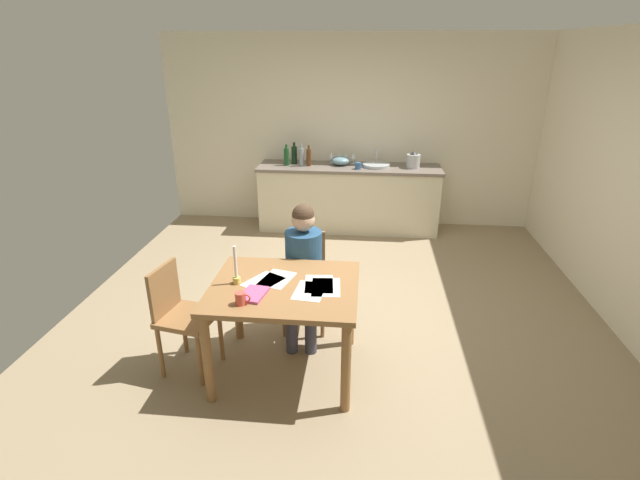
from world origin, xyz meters
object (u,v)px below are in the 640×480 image
(mixing_bowl, at_px, (341,161))
(wine_glass_by_kettle, at_px, (345,156))
(coffee_mug, at_px, (241,298))
(sink_unit, at_px, (376,165))
(person_seated, at_px, (303,264))
(book_magazine, at_px, (254,294))
(dining_table, at_px, (284,299))
(chair_side_empty, at_px, (181,313))
(teacup_on_counter, at_px, (358,166))
(bottle_sauce, at_px, (309,157))
(wine_glass_near_sink, at_px, (353,156))
(chair_at_table, at_px, (305,276))
(bottle_oil, at_px, (287,156))
(bottle_wine_red, at_px, (301,157))
(candlestick, at_px, (236,273))
(wine_glass_back_left, at_px, (339,156))
(bottle_vinegar, at_px, (294,155))
(stovetop_kettle, at_px, (413,160))
(wine_glass_back_right, at_px, (332,155))

(mixing_bowl, height_order, wine_glass_by_kettle, wine_glass_by_kettle)
(coffee_mug, relative_size, sink_unit, 0.30)
(person_seated, height_order, book_magazine, person_seated)
(dining_table, xyz_separation_m, coffee_mug, (-0.25, -0.30, 0.16))
(person_seated, distance_m, book_magazine, 0.78)
(chair_side_empty, height_order, book_magazine, chair_side_empty)
(coffee_mug, xyz_separation_m, teacup_on_counter, (0.72, 3.40, 0.14))
(bottle_sauce, xyz_separation_m, wine_glass_near_sink, (0.60, 0.18, -0.01))
(chair_at_table, relative_size, bottle_oil, 3.05)
(bottle_wine_red, height_order, teacup_on_counter, bottle_wine_red)
(person_seated, relative_size, candlestick, 3.94)
(bottle_wine_red, height_order, wine_glass_by_kettle, bottle_wine_red)
(chair_side_empty, distance_m, bottle_sauce, 3.35)
(bottle_sauce, height_order, wine_glass_back_left, bottle_sauce)
(bottle_wine_red, xyz_separation_m, teacup_on_counter, (0.78, -0.11, -0.08))
(bottle_sauce, bearing_deg, bottle_wine_red, -174.34)
(wine_glass_near_sink, distance_m, wine_glass_back_left, 0.20)
(bottle_vinegar, bearing_deg, sink_unit, -3.63)
(bottle_wine_red, bearing_deg, wine_glass_near_sink, 15.25)
(chair_side_empty, distance_m, book_magazine, 0.69)
(chair_side_empty, height_order, stovetop_kettle, stovetop_kettle)
(bottle_oil, height_order, wine_glass_back_right, bottle_oil)
(chair_at_table, xyz_separation_m, sink_unit, (0.65, 2.54, 0.43))
(person_seated, height_order, wine_glass_near_sink, person_seated)
(wine_glass_back_left, bearing_deg, wine_glass_near_sink, 0.00)
(person_seated, xyz_separation_m, wine_glass_by_kettle, (0.21, 2.83, 0.33))
(sink_unit, relative_size, wine_glass_near_sink, 2.34)
(dining_table, bearing_deg, book_magazine, -137.74)
(person_seated, distance_m, mixing_bowl, 2.77)
(wine_glass_by_kettle, bearing_deg, wine_glass_back_right, 180.00)
(chair_at_table, height_order, bottle_oil, bottle_oil)
(candlestick, relative_size, sink_unit, 0.84)
(person_seated, bearing_deg, stovetop_kettle, 67.15)
(dining_table, height_order, coffee_mug, coffee_mug)
(dining_table, height_order, teacup_on_counter, teacup_on_counter)
(candlestick, height_order, teacup_on_counter, candlestick)
(chair_at_table, height_order, mixing_bowl, mixing_bowl)
(wine_glass_back_left, bearing_deg, dining_table, -93.30)
(person_seated, distance_m, bottle_vinegar, 2.83)
(dining_table, relative_size, wine_glass_near_sink, 7.16)
(mixing_bowl, height_order, wine_glass_back_left, wine_glass_back_left)
(bottle_vinegar, height_order, bottle_wine_red, same)
(chair_side_empty, relative_size, book_magazine, 3.67)
(bottle_sauce, height_order, stovetop_kettle, bottle_sauce)
(bottle_oil, height_order, bottle_wine_red, bottle_wine_red)
(dining_table, height_order, wine_glass_back_left, wine_glass_back_left)
(dining_table, height_order, wine_glass_back_right, wine_glass_back_right)
(candlestick, bearing_deg, teacup_on_counter, 75.06)
(stovetop_kettle, height_order, wine_glass_back_right, stovetop_kettle)
(wine_glass_back_left, bearing_deg, chair_side_empty, -106.32)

